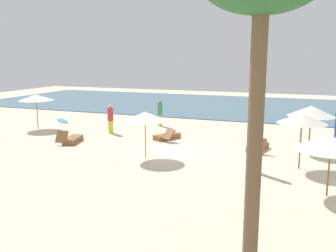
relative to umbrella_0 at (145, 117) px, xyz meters
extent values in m
plane|color=beige|center=(0.66, 1.48, -1.86)|extent=(60.00, 60.00, 0.00)
cube|color=#476B7F|center=(0.66, 18.48, -1.83)|extent=(48.00, 16.00, 0.06)
cylinder|color=olive|center=(0.00, 0.00, -0.85)|extent=(0.05, 0.05, 2.02)
cone|color=silver|center=(0.00, 0.00, 0.00)|extent=(1.87, 1.87, 0.41)
cylinder|color=olive|center=(-9.02, 3.74, -0.83)|extent=(0.06, 0.06, 2.06)
cone|color=white|center=(-9.02, 3.74, 0.08)|extent=(2.07, 2.07, 0.35)
cylinder|color=brown|center=(6.37, 0.79, -0.76)|extent=(0.06, 0.06, 2.19)
cone|color=silver|center=(6.37, 0.79, 0.18)|extent=(1.92, 1.92, 0.41)
cylinder|color=brown|center=(6.72, 3.73, -0.79)|extent=(0.06, 0.06, 2.13)
cone|color=white|center=(6.72, 3.73, 0.08)|extent=(2.14, 2.14, 0.49)
cylinder|color=brown|center=(7.29, -2.01, -0.89)|extent=(0.06, 0.06, 1.93)
cone|color=white|center=(7.29, -2.01, -0.10)|extent=(2.24, 2.24, 0.45)
cube|color=brown|center=(-4.77, 1.36, -1.72)|extent=(0.95, 1.60, 0.28)
cube|color=brown|center=(-4.94, 0.68, -1.43)|extent=(0.66, 0.56, 0.57)
cube|color=brown|center=(4.44, 3.18, -1.72)|extent=(0.92, 1.60, 0.28)
cube|color=brown|center=(4.60, 2.50, -1.42)|extent=(0.64, 0.51, 0.59)
cube|color=white|center=(4.44, 3.18, -1.56)|extent=(0.73, 1.14, 0.03)
cube|color=brown|center=(-0.47, 3.84, -1.72)|extent=(1.24, 1.60, 0.28)
cube|color=brown|center=(-0.14, 3.23, -1.44)|extent=(0.74, 0.71, 0.52)
cylinder|color=yellow|center=(-2.24, 7.22, -1.50)|extent=(0.35, 0.35, 0.72)
cylinder|color=#338C59|center=(-2.24, 7.22, -0.76)|extent=(0.42, 0.42, 0.75)
sphere|color=#A37556|center=(-2.24, 7.22, -0.30)|extent=(0.20, 0.20, 0.20)
cylinder|color=#BF3338|center=(4.91, -0.44, -1.45)|extent=(0.33, 0.33, 0.83)
cylinder|color=#2D4C8C|center=(4.91, -0.44, -0.60)|extent=(0.39, 0.39, 0.86)
sphere|color=beige|center=(4.91, -0.44, -0.06)|extent=(0.23, 0.23, 0.23)
cylinder|color=yellow|center=(-4.13, 4.19, -1.49)|extent=(0.36, 0.36, 0.73)
cylinder|color=#BF3338|center=(-4.13, 4.19, -0.75)|extent=(0.42, 0.42, 0.76)
sphere|color=beige|center=(-4.13, 4.19, -0.28)|extent=(0.21, 0.21, 0.21)
cylinder|color=brown|center=(5.56, -6.88, 0.85)|extent=(0.32, 0.32, 5.42)
ellipsoid|color=#338CCC|center=(-9.27, 6.49, -1.82)|extent=(1.96, 1.75, 0.07)
camera|label=1|loc=(6.49, -14.23, 2.56)|focal=39.12mm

